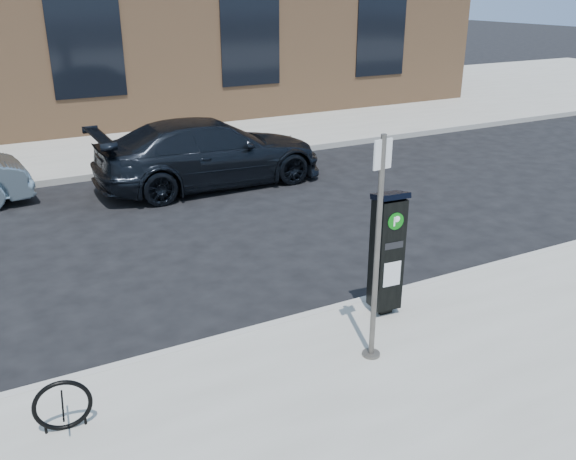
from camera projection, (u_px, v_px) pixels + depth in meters
ground at (287, 328)px, 8.02m from camera, size 120.00×120.00×0.00m
sidewalk_far at (84, 125)px, 19.49m from camera, size 60.00×12.00×0.15m
curb_near at (288, 324)px, 7.97m from camera, size 60.00×0.12×0.16m
curb_far at (132, 171)px, 14.58m from camera, size 60.00×0.12×0.16m
parking_kiosk at (387, 252)px, 7.82m from camera, size 0.42×0.38×1.70m
sign_pole at (377, 253)px, 6.68m from camera, size 0.23×0.21×2.64m
bike_rack at (63, 406)px, 5.88m from camera, size 0.56×0.11×0.56m
car_dark at (210, 152)px, 13.61m from camera, size 5.15×2.14×1.49m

